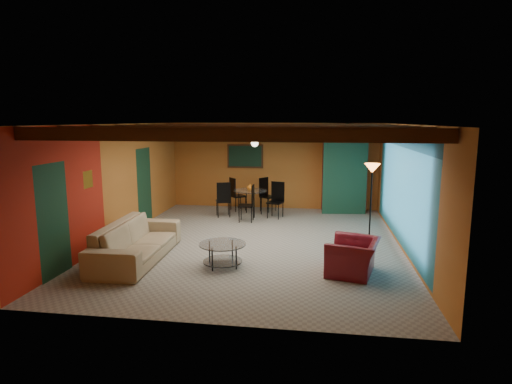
% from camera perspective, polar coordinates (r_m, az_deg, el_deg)
% --- Properties ---
extents(room, '(6.52, 8.01, 2.71)m').
position_cam_1_polar(room, '(9.54, -0.08, 7.10)').
color(room, gray).
rests_on(room, ground).
extents(sofa, '(1.12, 2.67, 0.77)m').
position_cam_1_polar(sofa, '(8.91, -15.74, -6.35)').
color(sofa, '#9D8665').
rests_on(sofa, ground).
extents(armchair, '(1.09, 1.18, 0.65)m').
position_cam_1_polar(armchair, '(8.02, 12.94, -8.49)').
color(armchair, maroon).
rests_on(armchair, ground).
extents(coffee_table, '(1.16, 1.16, 0.46)m').
position_cam_1_polar(coffee_table, '(8.26, -4.52, -8.41)').
color(coffee_table, silver).
rests_on(coffee_table, ground).
extents(dining_table, '(2.50, 2.50, 1.04)m').
position_cam_1_polar(dining_table, '(12.47, -0.79, -0.80)').
color(dining_table, white).
rests_on(dining_table, ground).
extents(armoire, '(1.33, 0.77, 2.22)m').
position_cam_1_polar(armoire, '(13.15, 11.79, 2.13)').
color(armoire, maroon).
rests_on(armoire, ground).
extents(floor_lamp, '(0.40, 0.40, 1.80)m').
position_cam_1_polar(floor_lamp, '(10.31, 15.19, -1.22)').
color(floor_lamp, black).
rests_on(floor_lamp, ground).
extents(ceiling_fan, '(1.50, 1.50, 0.44)m').
position_cam_1_polar(ceiling_fan, '(9.43, -0.18, 7.06)').
color(ceiling_fan, '#472614').
rests_on(ceiling_fan, ceiling).
extents(painting, '(1.05, 0.03, 0.65)m').
position_cam_1_polar(painting, '(13.52, -1.47, 4.84)').
color(painting, black).
rests_on(painting, wall_back).
extents(potted_plant, '(0.52, 0.48, 0.49)m').
position_cam_1_polar(potted_plant, '(13.04, 11.99, 8.03)').
color(potted_plant, '#26661E').
rests_on(potted_plant, armoire).
extents(vase, '(0.24, 0.24, 0.20)m').
position_cam_1_polar(vase, '(12.38, -0.80, 2.02)').
color(vase, orange).
rests_on(vase, dining_table).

